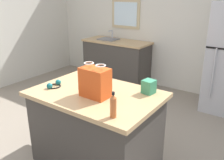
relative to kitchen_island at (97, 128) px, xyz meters
The scene contains 8 objects.
ground 0.51m from the kitchen_island, 164.33° to the left, with size 6.86×6.86×0.00m, color gray.
back_wall 2.88m from the kitchen_island, 95.77° to the left, with size 5.72×0.13×2.58m.
kitchen_island is the anchor object (origin of this frame).
sink_counter 2.73m from the kitchen_island, 119.71° to the left, with size 1.43×0.60×1.09m.
shopping_bag 0.59m from the kitchen_island, 52.49° to the right, with size 0.30×0.19×0.34m.
small_box 0.75m from the kitchen_island, 33.25° to the left, with size 0.12×0.12×0.14m, color #388E66.
bottle 0.78m from the kitchen_island, 36.03° to the right, with size 0.06×0.06×0.23m.
ear_defenders 0.68m from the kitchen_island, 163.74° to the right, with size 0.16×0.20×0.06m.
Camera 1 is at (1.78, -1.92, 1.87)m, focal length 39.23 mm.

